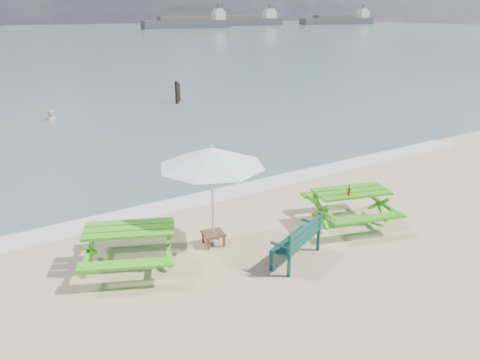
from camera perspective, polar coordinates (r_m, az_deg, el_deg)
foam_strip at (r=12.72m, az=-5.94°, el=-2.56°), size 22.00×0.90×0.01m
picnic_table_left at (r=9.70m, az=-13.22°, el=-7.99°), size 2.40×2.50×0.84m
picnic_table_right at (r=11.56m, az=13.27°, el=-3.27°), size 2.25×2.39×0.84m
park_bench at (r=9.77m, az=6.80°, el=-8.27°), size 1.45×0.96×0.85m
side_table at (r=10.36m, az=-3.26°, el=-7.10°), size 0.52×0.52×0.29m
patio_umbrella at (r=9.65m, az=-3.47°, el=2.84°), size 2.59×2.59×2.23m
beer_bottle at (r=11.05m, az=13.13°, el=-1.43°), size 0.06×0.06×0.25m
swimmer at (r=23.80m, az=-21.97°, el=6.06°), size 0.59×0.41×1.58m
mooring_pilings at (r=26.46m, az=-7.61°, el=10.33°), size 0.59×0.79×1.42m
cargo_ships at (r=145.57m, az=-5.55°, el=18.58°), size 141.90×33.48×4.40m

